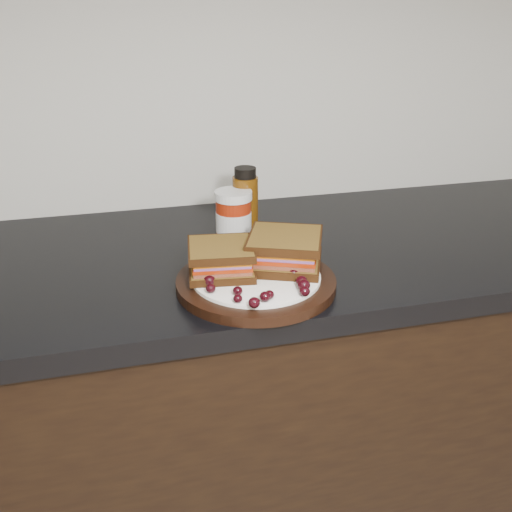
{
  "coord_description": "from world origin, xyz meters",
  "views": [
    {
      "loc": [
        -0.05,
        0.66,
        1.36
      ],
      "look_at": [
        0.17,
        1.53,
        0.96
      ],
      "focal_mm": 40.0,
      "sensor_mm": 36.0,
      "label": 1
    }
  ],
  "objects_px": {
    "sandwich_left": "(221,259)",
    "condiment_jar": "(234,218)",
    "oil_bottle": "(245,202)",
    "plate": "(256,282)"
  },
  "relations": [
    {
      "from": "condiment_jar",
      "to": "sandwich_left",
      "type": "bearing_deg",
      "value": -108.96
    },
    {
      "from": "sandwich_left",
      "to": "condiment_jar",
      "type": "bearing_deg",
      "value": 78.61
    },
    {
      "from": "oil_bottle",
      "to": "plate",
      "type": "bearing_deg",
      "value": -99.26
    },
    {
      "from": "plate",
      "to": "condiment_jar",
      "type": "xyz_separation_m",
      "value": [
        0.01,
        0.21,
        0.05
      ]
    },
    {
      "from": "plate",
      "to": "oil_bottle",
      "type": "xyz_separation_m",
      "value": [
        0.04,
        0.24,
        0.07
      ]
    },
    {
      "from": "oil_bottle",
      "to": "sandwich_left",
      "type": "bearing_deg",
      "value": -113.88
    },
    {
      "from": "sandwich_left",
      "to": "condiment_jar",
      "type": "relative_size",
      "value": 1.01
    },
    {
      "from": "plate",
      "to": "sandwich_left",
      "type": "distance_m",
      "value": 0.07
    },
    {
      "from": "sandwich_left",
      "to": "oil_bottle",
      "type": "relative_size",
      "value": 0.75
    },
    {
      "from": "plate",
      "to": "condiment_jar",
      "type": "height_order",
      "value": "condiment_jar"
    }
  ]
}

